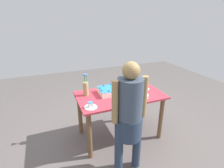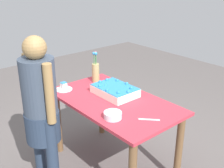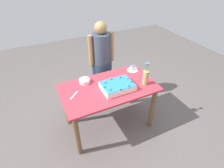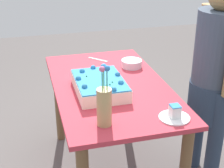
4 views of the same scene
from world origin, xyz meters
name	(u,v)px [view 1 (image 1 of 4)]	position (x,y,z in m)	size (l,w,h in m)	color
ground_plane	(119,135)	(0.00, 0.00, 0.00)	(8.00, 8.00, 0.00)	#5D5654
dining_table	(120,102)	(0.00, 0.00, 0.64)	(1.35, 0.77, 0.78)	#BB3140
sheet_cake	(112,90)	(-0.09, 0.10, 0.82)	(0.44, 0.31, 0.11)	white
serving_plate_with_slice	(91,106)	(-0.54, -0.24, 0.80)	(0.18, 0.18, 0.08)	white
cake_knife	(148,90)	(0.50, -0.03, 0.78)	(0.18, 0.02, 0.00)	silver
flower_vase	(86,88)	(-0.51, 0.16, 0.90)	(0.08, 0.08, 0.36)	tan
fruit_bowl	(143,96)	(0.27, -0.25, 0.81)	(0.16, 0.16, 0.06)	silver
person_standing	(129,114)	(-0.19, -0.69, 0.85)	(0.45, 0.31, 1.49)	#27354A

